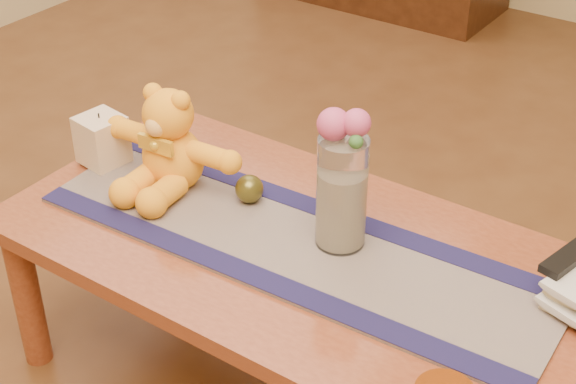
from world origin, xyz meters
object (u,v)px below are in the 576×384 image
Objects in this scene: bronze_ball at (249,189)px; tv_remote at (570,256)px; pillar_candle at (102,140)px; glass_vase at (342,193)px; book_bottom at (566,283)px; teddy_bear at (172,139)px.

bronze_ball is 0.42× the size of tv_remote.
pillar_candle is 0.48× the size of glass_vase.
glass_vase reaches higher than book_bottom.
pillar_candle is at bearing -177.00° from teddy_bear.
tv_remote is (-0.00, -0.01, 0.07)m from book_bottom.
book_bottom is at bearing 9.36° from pillar_candle.
pillar_candle is at bearing -171.36° from bronze_ball.
teddy_bear reaches higher than tv_remote.
glass_vase reaches higher than teddy_bear.
pillar_candle reaches higher than bronze_ball.
pillar_candle is 0.42m from bronze_ball.
bronze_ball is 0.74m from tv_remote.
tv_remote is at bearing -93.00° from book_bottom.
teddy_bear is at bearing -160.01° from book_bottom.
bronze_ball is 0.30× the size of book_bottom.
bronze_ball is (-0.26, 0.02, -0.10)m from glass_vase.
teddy_bear is 0.22m from pillar_candle.
tv_remote is at bearing 9.06° from bronze_ball.
tv_remote is at bearing 15.97° from glass_vase.
tv_remote is (0.73, 0.12, 0.04)m from bronze_ball.
book_bottom is (0.47, 0.14, -0.13)m from glass_vase.
pillar_candle is 1.16m from tv_remote.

